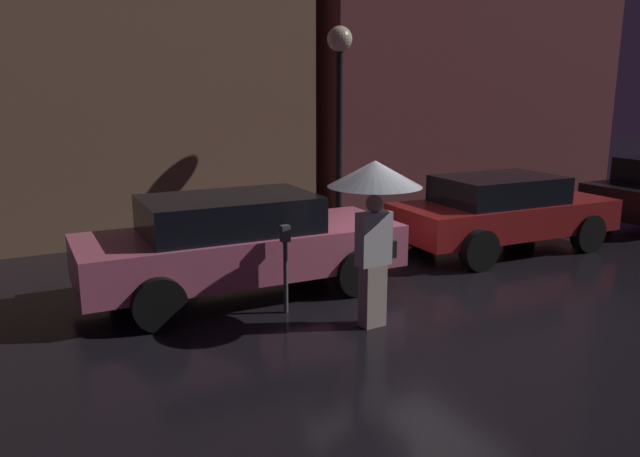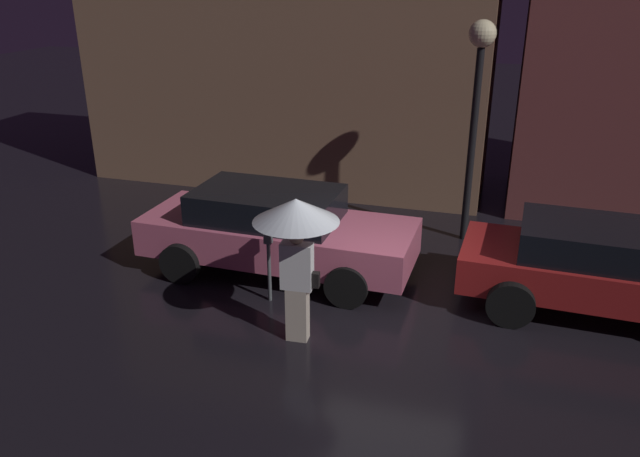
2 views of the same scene
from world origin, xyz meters
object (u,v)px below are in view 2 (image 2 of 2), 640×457
object	(u,v)px
parked_car_red	(601,267)
street_lamp_near	(478,80)
parking_meter	(269,257)
pedestrian_with_umbrella	(296,227)
parked_car_pink	(276,229)

from	to	relation	value
parked_car_red	street_lamp_near	world-z (taller)	street_lamp_near
parked_car_red	street_lamp_near	distance (m)	3.95
parked_car_red	parking_meter	bearing A→B (deg)	-164.83
pedestrian_with_umbrella	parking_meter	bearing A→B (deg)	126.35
parking_meter	parked_car_red	bearing A→B (deg)	12.99
parked_car_red	parking_meter	size ratio (longest dim) A/B	3.50
pedestrian_with_umbrella	parking_meter	xyz separation A→B (m)	(-0.79, 0.94, -0.98)
parked_car_red	pedestrian_with_umbrella	distance (m)	4.75
parked_car_pink	parking_meter	distance (m)	1.06
parked_car_pink	street_lamp_near	distance (m)	4.51
parked_car_pink	parked_car_red	xyz separation A→B (m)	(5.22, 0.11, -0.03)
parking_meter	street_lamp_near	size ratio (longest dim) A/B	0.30
pedestrian_with_umbrella	street_lamp_near	distance (m)	5.00
parking_meter	street_lamp_near	bearing A→B (deg)	51.44
parked_car_red	street_lamp_near	bearing A→B (deg)	135.60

